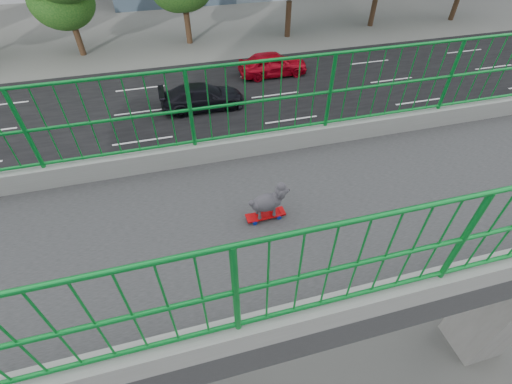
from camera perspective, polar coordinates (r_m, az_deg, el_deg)
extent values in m
cube|color=black|center=(18.88, -18.00, 7.93)|extent=(18.00, 90.00, 0.02)
cube|color=#2D2D2F|center=(4.78, -31.54, -11.95)|extent=(3.00, 24.00, 0.50)
cube|color=gray|center=(5.48, -30.80, 2.34)|extent=(0.20, 24.00, 0.30)
cylinder|color=#0E812C|center=(4.90, -36.03, 13.46)|extent=(0.04, 24.00, 0.04)
cylinder|color=#0E812C|center=(5.13, -33.55, 8.27)|extent=(0.04, 24.00, 0.04)
cylinder|color=#0E812C|center=(5.13, -33.55, 8.27)|extent=(0.06, 0.06, 1.10)
cylinder|color=black|center=(30.48, -27.17, 21.77)|extent=(0.44, 0.44, 2.73)
cylinder|color=black|center=(30.37, -11.12, 25.37)|extent=(0.44, 0.44, 2.87)
cylinder|color=black|center=(31.45, 5.27, 26.30)|extent=(0.44, 0.44, 2.66)
cylinder|color=black|center=(35.41, 18.71, 26.71)|extent=(0.44, 0.44, 3.01)
cylinder|color=black|center=(39.85, 29.90, 25.19)|extent=(0.44, 0.44, 2.77)
cube|color=red|center=(4.30, 1.57, -3.77)|extent=(0.16, 0.49, 0.02)
cube|color=#99999E|center=(4.29, -0.42, -4.38)|extent=(0.09, 0.04, 0.02)
cylinder|color=#07209C|center=(4.33, -0.66, -3.89)|extent=(0.03, 0.06, 0.06)
sphere|color=yellow|center=(4.33, -0.66, -3.89)|extent=(0.02, 0.02, 0.02)
cylinder|color=#07209C|center=(4.25, -0.17, -5.07)|extent=(0.03, 0.06, 0.06)
sphere|color=yellow|center=(4.25, -0.17, -5.07)|extent=(0.02, 0.02, 0.02)
cube|color=#99999E|center=(4.36, 3.52, -3.49)|extent=(0.09, 0.04, 0.02)
cylinder|color=#07209C|center=(4.40, 3.24, -3.02)|extent=(0.03, 0.06, 0.06)
sphere|color=yellow|center=(4.40, 3.24, -3.02)|extent=(0.02, 0.02, 0.02)
cylinder|color=#07209C|center=(4.32, 3.79, -4.15)|extent=(0.03, 0.06, 0.06)
sphere|color=yellow|center=(4.32, 3.79, -4.15)|extent=(0.02, 0.02, 0.02)
ellipsoid|color=#28252A|center=(4.15, 1.63, -1.74)|extent=(0.22, 0.34, 0.22)
sphere|color=#28252A|center=(4.10, 4.11, 0.22)|extent=(0.15, 0.15, 0.15)
sphere|color=black|center=(4.14, 5.36, 0.29)|extent=(0.03, 0.03, 0.03)
sphere|color=#28252A|center=(4.08, -0.75, -1.83)|extent=(0.07, 0.07, 0.07)
cylinder|color=#28252A|center=(4.30, 2.57, -2.36)|extent=(0.03, 0.03, 0.14)
cylinder|color=#28252A|center=(4.24, 2.99, -3.23)|extent=(0.03, 0.03, 0.14)
cylinder|color=#28252A|center=(4.26, 0.20, -2.88)|extent=(0.03, 0.03, 0.14)
cylinder|color=#28252A|center=(4.20, 0.59, -3.77)|extent=(0.03, 0.03, 0.14)
imported|color=#B80719|center=(15.46, 22.94, 1.41)|extent=(1.86, 4.62, 1.57)
imported|color=black|center=(20.78, -8.75, 15.11)|extent=(1.92, 4.73, 1.37)
imported|color=#B80719|center=(24.55, 2.77, 20.21)|extent=(1.81, 4.51, 1.54)
imported|color=black|center=(13.64, 8.03, -1.82)|extent=(1.46, 4.19, 1.38)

